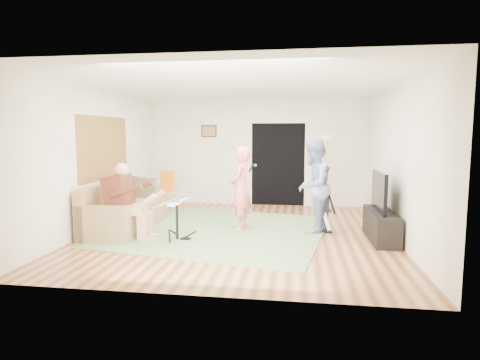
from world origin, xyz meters
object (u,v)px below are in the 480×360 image
drum_kit (177,222)px  dining_chair (164,197)px  guitarist (313,186)px  torchiere_lamp (326,160)px  singer (241,188)px  television (379,191)px  sofa (122,214)px  tv_cabinet (381,225)px  guitar_spare (327,220)px

drum_kit → dining_chair: dining_chair is taller
guitarist → torchiere_lamp: size_ratio=0.97×
singer → television: size_ratio=1.50×
sofa → tv_cabinet: (4.80, -0.12, -0.05)m
torchiere_lamp → drum_kit: bearing=-131.7°
torchiere_lamp → television: 2.63m
tv_cabinet → guitar_spare: bearing=156.0°
torchiere_lamp → television: (0.75, -2.50, -0.38)m
drum_kit → tv_cabinet: size_ratio=0.53×
drum_kit → television: size_ratio=0.69×
singer → tv_cabinet: (2.52, -0.41, -0.55)m
sofa → torchiere_lamp: torchiere_lamp is taller
dining_chair → television: (4.50, -1.87, 0.51)m
torchiere_lamp → tv_cabinet: (0.80, -2.50, -0.98)m
singer → guitarist: guitarist is taller
tv_cabinet → torchiere_lamp: bearing=107.7°
sofa → television: bearing=-1.4°
guitar_spare → tv_cabinet: bearing=-24.0°
drum_kit → singer: size_ratio=0.46×
torchiere_lamp → tv_cabinet: torchiere_lamp is taller
sofa → guitarist: 3.69m
singer → guitar_spare: (1.63, -0.01, -0.58)m
drum_kit → guitarist: 2.57m
guitarist → tv_cabinet: size_ratio=1.24×
tv_cabinet → guitarist: bearing=161.8°
sofa → guitar_spare: 3.91m
torchiere_lamp → tv_cabinet: bearing=-72.3°
sofa → drum_kit: size_ratio=3.00×
guitarist → tv_cabinet: 1.37m
singer → dining_chair: 2.55m
drum_kit → television: television is taller
drum_kit → guitarist: bearing=21.3°
tv_cabinet → sofa: bearing=178.6°
guitar_spare → television: bearing=-25.2°
sofa → tv_cabinet: bearing=-1.4°
singer → torchiere_lamp: 2.74m
guitarist → television: 1.17m
sofa → dining_chair: 1.77m
television → singer: bearing=170.7°
drum_kit → dining_chair: size_ratio=0.77×
sofa → dining_chair: (0.24, 1.75, 0.04)m
torchiere_lamp → tv_cabinet: size_ratio=1.28×
drum_kit → guitarist: (2.34, 0.91, 0.55)m
singer → television: 2.51m
sofa → television: size_ratio=2.08×
sofa → guitar_spare: (3.90, 0.28, -0.07)m
drum_kit → tv_cabinet: drum_kit is taller
television → sofa: bearing=178.6°
dining_chair → television: television is taller
guitarist → tv_cabinet: (1.16, -0.38, -0.62)m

